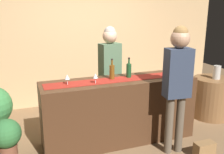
{
  "coord_description": "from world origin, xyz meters",
  "views": [
    {
      "loc": [
        -1.34,
        -3.34,
        1.98
      ],
      "look_at": [
        -0.11,
        0.0,
        1.01
      ],
      "focal_mm": 41.44,
      "sensor_mm": 36.0,
      "label": 1
    }
  ],
  "objects": [
    {
      "name": "wine_glass_mid_counter",
      "position": [
        -0.38,
        -0.08,
        1.07
      ],
      "size": [
        0.07,
        0.07,
        0.14
      ],
      "color": "silver",
      "rests_on": "bar_counter"
    },
    {
      "name": "bartender",
      "position": [
        0.06,
        0.58,
        1.04
      ],
      "size": [
        0.37,
        0.26,
        1.69
      ],
      "rotation": [
        0.0,
        0.0,
        3.34
      ],
      "color": "#26262B",
      "rests_on": "ground"
    },
    {
      "name": "vase_on_side_table",
      "position": [
        1.93,
        0.18,
        0.86
      ],
      "size": [
        0.13,
        0.13,
        0.24
      ],
      "primitive_type": "cylinder",
      "color": "#B7B2A8",
      "rests_on": "round_side_table"
    },
    {
      "name": "wine_glass_near_customer",
      "position": [
        -0.75,
        0.0,
        1.07
      ],
      "size": [
        0.07,
        0.07,
        0.14
      ],
      "color": "silver",
      "rests_on": "bar_counter"
    },
    {
      "name": "potted_plant_small",
      "position": [
        -1.59,
        0.03,
        0.33
      ],
      "size": [
        0.39,
        0.39,
        0.57
      ],
      "color": "brown",
      "rests_on": "ground"
    },
    {
      "name": "ground_plane",
      "position": [
        0.0,
        0.0,
        0.0
      ],
      "size": [
        10.0,
        10.0,
        0.0
      ],
      "primitive_type": "plane",
      "color": "brown"
    },
    {
      "name": "handbag",
      "position": [
        0.91,
        -0.85,
        0.11
      ],
      "size": [
        0.28,
        0.14,
        0.22
      ],
      "primitive_type": "cube",
      "color": "olive",
      "rests_on": "ground"
    },
    {
      "name": "wine_bottle_green",
      "position": [
        0.17,
        0.06,
        1.08
      ],
      "size": [
        0.07,
        0.07,
        0.3
      ],
      "color": "#194723",
      "rests_on": "bar_counter"
    },
    {
      "name": "back_wall",
      "position": [
        0.0,
        1.9,
        1.45
      ],
      "size": [
        6.0,
        0.12,
        2.9
      ],
      "primitive_type": "cube",
      "color": "tan",
      "rests_on": "ground"
    },
    {
      "name": "round_side_table",
      "position": [
        1.92,
        0.24,
        0.37
      ],
      "size": [
        0.68,
        0.68,
        0.74
      ],
      "primitive_type": "cylinder",
      "color": "brown",
      "rests_on": "ground"
    },
    {
      "name": "customer_sipping",
      "position": [
        0.59,
        -0.57,
        1.1
      ],
      "size": [
        0.36,
        0.25,
        1.76
      ],
      "rotation": [
        0.0,
        0.0,
        -0.1
      ],
      "color": "brown",
      "rests_on": "ground"
    },
    {
      "name": "counter_runner_cloth",
      "position": [
        0.0,
        0.0,
        0.97
      ],
      "size": [
        2.16,
        0.28,
        0.01
      ],
      "primitive_type": "cube",
      "color": "maroon",
      "rests_on": "bar_counter"
    },
    {
      "name": "wine_bottle_amber",
      "position": [
        -0.09,
        0.06,
        1.08
      ],
      "size": [
        0.07,
        0.07,
        0.3
      ],
      "color": "brown",
      "rests_on": "bar_counter"
    },
    {
      "name": "bar_counter",
      "position": [
        0.0,
        0.0,
        0.48
      ],
      "size": [
        2.27,
        0.6,
        0.96
      ],
      "primitive_type": "cube",
      "color": "#472B19",
      "rests_on": "ground"
    }
  ]
}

